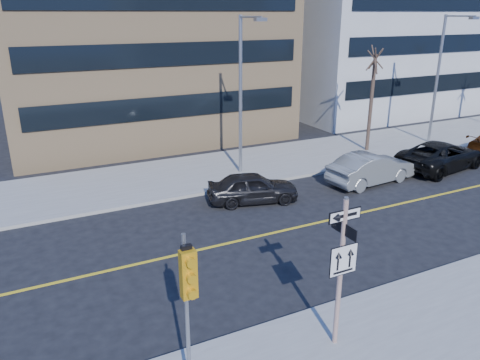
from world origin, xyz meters
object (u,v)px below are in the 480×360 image
parked_car_b (371,168)px  street_tree_west (375,62)px  parked_car_c (441,155)px  sign_pole (341,265)px  streetlight_a (243,86)px  parked_car_a (253,188)px  streetlight_b (441,71)px  traffic_signal (188,287)px

parked_car_b → street_tree_west: size_ratio=0.75×
parked_car_c → sign_pole: bearing=114.0°
parked_car_c → parked_car_b: bearing=81.5°
parked_car_b → streetlight_a: size_ratio=0.60×
parked_car_a → parked_car_c: bearing=-77.0°
parked_car_b → streetlight_a: bearing=48.1°
parked_car_c → streetlight_b: (3.63, 3.91, 3.97)m
traffic_signal → parked_car_c: bearing=27.4°
sign_pole → streetlight_a: streetlight_a is taller
streetlight_a → sign_pole: bearing=-106.8°
traffic_signal → streetlight_b: bearing=31.4°
parked_car_a → streetlight_b: 16.17m
sign_pole → streetlight_b: (18.00, 13.27, 2.32)m
parked_car_c → streetlight_a: size_ratio=0.70×
sign_pole → traffic_signal: (-4.00, -0.15, 0.59)m
parked_car_b → street_tree_west: (3.69, 4.51, 4.74)m
streetlight_b → street_tree_west: size_ratio=1.26×
sign_pole → streetlight_a: bearing=73.2°
streetlight_b → street_tree_west: (-5.00, 0.54, 0.77)m
parked_car_b → street_tree_west: 7.51m
parked_car_a → street_tree_west: street_tree_west is taller
parked_car_a → parked_car_c: parked_car_c is taller
traffic_signal → streetlight_a: streetlight_a is taller
parked_car_c → street_tree_west: size_ratio=0.89×
parked_car_a → parked_car_b: parked_car_b is taller
parked_car_b → streetlight_b: bearing=-70.6°
traffic_signal → sign_pole: bearing=2.1°
traffic_signal → streetlight_a: bearing=59.2°
parked_car_c → streetlight_a: bearing=60.3°
traffic_signal → street_tree_west: street_tree_west is taller
sign_pole → parked_car_a: 10.28m
parked_car_a → parked_car_c: 11.62m
parked_car_a → parked_car_c: (11.62, -0.39, 0.08)m
parked_car_b → parked_car_c: 5.06m
parked_car_c → streetlight_b: 6.65m
sign_pole → parked_car_a: size_ratio=0.98×
parked_car_b → street_tree_west: bearing=-44.4°
sign_pole → streetlight_b: 22.48m
parked_car_a → traffic_signal: bearing=160.6°
traffic_signal → parked_car_b: size_ratio=0.84×
parked_car_a → streetlight_b: size_ratio=0.52×
parked_car_b → streetlight_b: 10.34m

